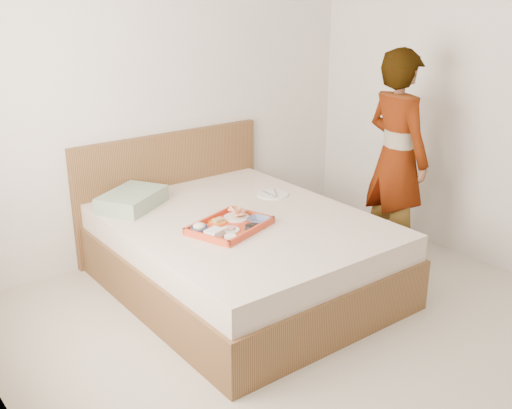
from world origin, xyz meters
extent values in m
cube|color=beige|center=(0.00, 0.00, 0.00)|extent=(3.50, 4.00, 0.01)
cube|color=silver|center=(0.00, 2.00, 1.30)|extent=(3.50, 0.01, 2.60)
cube|color=silver|center=(-1.75, 0.00, 1.30)|extent=(0.01, 4.00, 2.60)
cube|color=brown|center=(0.00, 1.00, 0.27)|extent=(1.65, 2.00, 0.53)
cube|color=brown|center=(0.00, 1.97, 0.47)|extent=(1.65, 0.06, 0.95)
cube|color=gray|center=(-0.50, 1.66, 0.59)|extent=(0.58, 0.53, 0.12)
cube|color=#D14823|center=(-0.18, 0.89, 0.55)|extent=(0.61, 0.52, 0.05)
cylinder|color=white|center=(-0.05, 0.99, 0.55)|extent=(0.23, 0.23, 0.01)
imported|color=#1D204E|center=(0.02, 0.83, 0.56)|extent=(0.18, 0.18, 0.04)
cylinder|color=black|center=(-0.10, 0.78, 0.56)|extent=(0.09, 0.09, 0.03)
cylinder|color=white|center=(-0.21, 0.84, 0.55)|extent=(0.16, 0.16, 0.01)
cylinder|color=orange|center=(-0.20, 1.01, 0.55)|extent=(0.16, 0.16, 0.01)
imported|color=#1D204E|center=(-0.38, 0.95, 0.56)|extent=(0.14, 0.14, 0.04)
cube|color=silver|center=(-0.35, 0.82, 0.57)|extent=(0.13, 0.12, 0.05)
cylinder|color=white|center=(-0.29, 0.72, 0.56)|extent=(0.09, 0.09, 0.03)
cylinder|color=white|center=(0.48, 1.25, 0.54)|extent=(0.31, 0.31, 0.01)
imported|color=silver|center=(1.24, 0.71, 0.82)|extent=(0.47, 0.64, 1.63)
camera|label=1|loc=(-2.29, -2.14, 2.05)|focal=42.40mm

